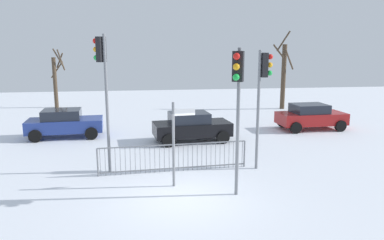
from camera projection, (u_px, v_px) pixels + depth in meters
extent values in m
plane|color=white|center=(182.00, 198.00, 11.46)|extent=(60.00, 60.00, 0.00)
cylinder|color=slate|center=(107.00, 105.00, 13.43)|extent=(0.11, 0.11, 5.12)
cube|color=black|center=(101.00, 49.00, 13.12)|extent=(0.37, 0.39, 0.90)
sphere|color=red|center=(95.00, 41.00, 13.18)|extent=(0.20, 0.20, 0.20)
sphere|color=orange|center=(96.00, 49.00, 13.24)|extent=(0.20, 0.20, 0.20)
sphere|color=green|center=(96.00, 58.00, 13.30)|extent=(0.20, 0.20, 0.20)
cylinder|color=slate|center=(238.00, 124.00, 11.31)|extent=(0.11, 0.11, 4.63)
cube|color=black|center=(238.00, 66.00, 10.81)|extent=(0.39, 0.34, 0.90)
sphere|color=red|center=(237.00, 56.00, 10.52)|extent=(0.20, 0.20, 0.20)
sphere|color=orange|center=(236.00, 67.00, 10.58)|extent=(0.20, 0.20, 0.20)
sphere|color=green|center=(236.00, 77.00, 10.64)|extent=(0.20, 0.20, 0.20)
cylinder|color=slate|center=(258.00, 111.00, 13.84)|extent=(0.11, 0.11, 4.55)
cube|color=black|center=(264.00, 65.00, 13.55)|extent=(0.26, 0.34, 0.90)
sphere|color=red|center=(270.00, 57.00, 13.55)|extent=(0.20, 0.20, 0.20)
sphere|color=orange|center=(270.00, 65.00, 13.61)|extent=(0.20, 0.20, 0.20)
sphere|color=green|center=(270.00, 73.00, 13.67)|extent=(0.20, 0.20, 0.20)
cylinder|color=slate|center=(174.00, 145.00, 12.18)|extent=(0.09, 0.09, 2.89)
cube|color=white|center=(185.00, 112.00, 12.08)|extent=(0.70, 0.13, 0.22)
cube|color=slate|center=(174.00, 145.00, 13.75)|extent=(5.61, 0.37, 0.04)
cube|color=slate|center=(174.00, 168.00, 13.93)|extent=(5.61, 0.37, 0.04)
cylinder|color=slate|center=(100.00, 162.00, 13.32)|extent=(0.02, 0.02, 1.05)
cylinder|color=slate|center=(105.00, 162.00, 13.36)|extent=(0.02, 0.02, 1.05)
cylinder|color=slate|center=(110.00, 162.00, 13.39)|extent=(0.02, 0.02, 1.05)
cylinder|color=slate|center=(115.00, 161.00, 13.43)|extent=(0.02, 0.02, 1.05)
cylinder|color=slate|center=(120.00, 161.00, 13.46)|extent=(0.02, 0.02, 1.05)
cylinder|color=slate|center=(125.00, 161.00, 13.50)|extent=(0.02, 0.02, 1.05)
cylinder|color=slate|center=(130.00, 161.00, 13.53)|extent=(0.02, 0.02, 1.05)
cylinder|color=slate|center=(135.00, 160.00, 13.57)|extent=(0.02, 0.02, 1.05)
cylinder|color=slate|center=(140.00, 160.00, 13.60)|extent=(0.02, 0.02, 1.05)
cylinder|color=slate|center=(145.00, 160.00, 13.64)|extent=(0.02, 0.02, 1.05)
cylinder|color=slate|center=(150.00, 159.00, 13.68)|extent=(0.02, 0.02, 1.05)
cylinder|color=slate|center=(155.00, 159.00, 13.71)|extent=(0.02, 0.02, 1.05)
cylinder|color=slate|center=(160.00, 159.00, 13.75)|extent=(0.02, 0.02, 1.05)
cylinder|color=slate|center=(164.00, 159.00, 13.78)|extent=(0.02, 0.02, 1.05)
cylinder|color=slate|center=(169.00, 158.00, 13.82)|extent=(0.02, 0.02, 1.05)
cylinder|color=slate|center=(174.00, 158.00, 13.85)|extent=(0.02, 0.02, 1.05)
cylinder|color=slate|center=(179.00, 158.00, 13.89)|extent=(0.02, 0.02, 1.05)
cylinder|color=slate|center=(183.00, 157.00, 13.92)|extent=(0.02, 0.02, 1.05)
cylinder|color=slate|center=(188.00, 157.00, 13.96)|extent=(0.02, 0.02, 1.05)
cylinder|color=slate|center=(193.00, 157.00, 13.99)|extent=(0.02, 0.02, 1.05)
cylinder|color=slate|center=(197.00, 157.00, 14.03)|extent=(0.02, 0.02, 1.05)
cylinder|color=slate|center=(202.00, 156.00, 14.06)|extent=(0.02, 0.02, 1.05)
cylinder|color=slate|center=(206.00, 156.00, 14.10)|extent=(0.02, 0.02, 1.05)
cylinder|color=slate|center=(211.00, 156.00, 14.13)|extent=(0.02, 0.02, 1.05)
cylinder|color=slate|center=(215.00, 156.00, 14.17)|extent=(0.02, 0.02, 1.05)
cylinder|color=slate|center=(220.00, 155.00, 14.21)|extent=(0.02, 0.02, 1.05)
cylinder|color=slate|center=(224.00, 155.00, 14.24)|extent=(0.02, 0.02, 1.05)
cylinder|color=slate|center=(229.00, 155.00, 14.28)|extent=(0.02, 0.02, 1.05)
cylinder|color=slate|center=(233.00, 154.00, 14.31)|extent=(0.02, 0.02, 1.05)
cylinder|color=slate|center=(238.00, 154.00, 14.35)|extent=(0.02, 0.02, 1.05)
cylinder|color=slate|center=(242.00, 154.00, 14.38)|extent=(0.02, 0.02, 1.05)
cylinder|color=slate|center=(98.00, 163.00, 13.30)|extent=(0.06, 0.06, 1.05)
cylinder|color=slate|center=(244.00, 154.00, 14.40)|extent=(0.06, 0.06, 1.05)
cube|color=navy|center=(65.00, 125.00, 19.19)|extent=(3.91, 1.96, 0.65)
cube|color=#1E232D|center=(62.00, 115.00, 19.06)|extent=(2.00, 1.63, 0.55)
cylinder|color=black|center=(93.00, 127.00, 20.35)|extent=(0.65, 0.26, 0.64)
cylinder|color=black|center=(91.00, 133.00, 18.72)|extent=(0.65, 0.26, 0.64)
cylinder|color=black|center=(42.00, 129.00, 19.80)|extent=(0.65, 0.26, 0.64)
cylinder|color=black|center=(35.00, 136.00, 18.16)|extent=(0.65, 0.26, 0.64)
cube|color=maroon|center=(311.00, 118.00, 21.05)|extent=(3.87, 1.87, 0.65)
cube|color=#1E232D|center=(309.00, 109.00, 20.91)|extent=(1.96, 1.58, 0.55)
cylinder|color=black|center=(324.00, 120.00, 22.17)|extent=(0.65, 0.25, 0.64)
cylinder|color=black|center=(340.00, 126.00, 20.53)|extent=(0.65, 0.25, 0.64)
cylinder|color=black|center=(283.00, 122.00, 21.68)|extent=(0.65, 0.25, 0.64)
cylinder|color=black|center=(296.00, 128.00, 20.04)|extent=(0.65, 0.25, 0.64)
cube|color=black|center=(192.00, 129.00, 18.34)|extent=(3.96, 2.09, 0.65)
cube|color=#1E232D|center=(189.00, 118.00, 18.19)|extent=(2.05, 1.69, 0.55)
cylinder|color=black|center=(213.00, 130.00, 19.53)|extent=(0.66, 0.29, 0.64)
cylinder|color=black|center=(223.00, 137.00, 17.91)|extent=(0.66, 0.29, 0.64)
cylinder|color=black|center=(163.00, 133.00, 18.89)|extent=(0.66, 0.29, 0.64)
cylinder|color=black|center=(169.00, 141.00, 17.27)|extent=(0.66, 0.29, 0.64)
cylinder|color=#473828|center=(283.00, 77.00, 27.83)|extent=(0.35, 0.35, 4.89)
cylinder|color=#473828|center=(284.00, 41.00, 27.77)|extent=(1.04, 0.25, 1.55)
cylinder|color=#473828|center=(278.00, 51.00, 27.22)|extent=(0.47, 1.22, 0.99)
cylinder|color=#473828|center=(289.00, 60.00, 27.23)|extent=(0.95, 0.65, 1.45)
cylinder|color=#473828|center=(55.00, 83.00, 28.55)|extent=(0.30, 0.30, 3.90)
cylinder|color=#473828|center=(59.00, 58.00, 27.99)|extent=(0.66, 1.00, 1.48)
cylinder|color=#473828|center=(61.00, 60.00, 28.18)|extent=(0.33, 1.25, 1.64)
cylinder|color=#473828|center=(57.00, 70.00, 28.83)|extent=(1.05, 0.34, 1.33)
cylinder|color=#473828|center=(60.00, 60.00, 28.58)|extent=(0.76, 0.91, 1.19)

